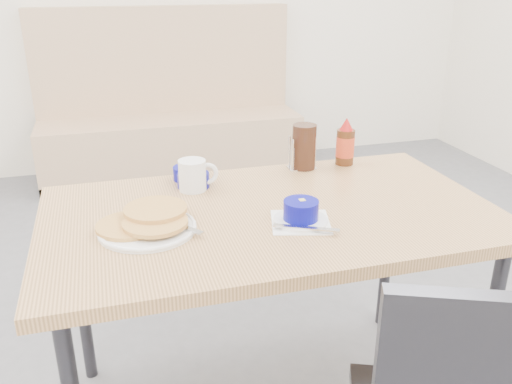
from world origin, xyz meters
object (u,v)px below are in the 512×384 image
object	(u,v)px
pancake_plate	(147,224)
syrup_bottle	(345,144)
creamer_bowl	(188,173)
grits_setting	(301,213)
dining_table	(271,228)
amber_tumbler	(304,147)
butter_bowl	(193,180)
coffee_mug	(194,175)
condiment_caddy	(302,157)
booth_bench	(170,128)

from	to	relation	value
pancake_plate	syrup_bottle	world-z (taller)	syrup_bottle
creamer_bowl	grits_setting	bearing A→B (deg)	-60.02
dining_table	amber_tumbler	distance (m)	0.44
butter_bowl	syrup_bottle	world-z (taller)	syrup_bottle
coffee_mug	syrup_bottle	distance (m)	0.61
dining_table	condiment_caddy	world-z (taller)	condiment_caddy
pancake_plate	creamer_bowl	bearing A→B (deg)	64.42
coffee_mug	syrup_bottle	xyz separation A→B (m)	(0.60, 0.11, 0.02)
coffee_mug	amber_tumbler	xyz separation A→B (m)	(0.44, 0.11, 0.03)
dining_table	condiment_caddy	size ratio (longest dim) A/B	11.38
booth_bench	butter_bowl	world-z (taller)	booth_bench
creamer_bowl	butter_bowl	distance (m)	0.08
creamer_bowl	butter_bowl	bearing A→B (deg)	-85.65
pancake_plate	syrup_bottle	bearing A→B (deg)	25.53
dining_table	creamer_bowl	xyz separation A→B (m)	(-0.20, 0.34, 0.09)
creamer_bowl	amber_tumbler	size ratio (longest dim) A/B	0.62
coffee_mug	condiment_caddy	world-z (taller)	condiment_caddy
butter_bowl	syrup_bottle	size ratio (longest dim) A/B	0.61
creamer_bowl	syrup_bottle	world-z (taller)	syrup_bottle
grits_setting	condiment_caddy	distance (m)	0.48
pancake_plate	creamer_bowl	world-z (taller)	pancake_plate
coffee_mug	grits_setting	distance (m)	0.43
butter_bowl	dining_table	bearing A→B (deg)	-52.95
butter_bowl	coffee_mug	bearing A→B (deg)	-94.80
dining_table	coffee_mug	distance (m)	0.33
coffee_mug	amber_tumbler	world-z (taller)	amber_tumbler
dining_table	syrup_bottle	size ratio (longest dim) A/B	7.69
pancake_plate	condiment_caddy	bearing A→B (deg)	31.57
dining_table	amber_tumbler	size ratio (longest dim) A/B	8.34
creamer_bowl	butter_bowl	world-z (taller)	butter_bowl
dining_table	pancake_plate	distance (m)	0.39
creamer_bowl	butter_bowl	xyz separation A→B (m)	(0.01, -0.08, 0.00)
dining_table	butter_bowl	xyz separation A→B (m)	(-0.20, 0.26, 0.09)
pancake_plate	syrup_bottle	xyz separation A→B (m)	(0.79, 0.38, 0.06)
booth_bench	syrup_bottle	xyz separation A→B (m)	(0.40, -2.19, 0.49)
pancake_plate	coffee_mug	distance (m)	0.33
booth_bench	creamer_bowl	bearing A→B (deg)	-95.31
coffee_mug	creamer_bowl	bearing A→B (deg)	91.97
dining_table	grits_setting	size ratio (longest dim) A/B	6.32
coffee_mug	syrup_bottle	bearing A→B (deg)	9.90
grits_setting	syrup_bottle	xyz separation A→B (m)	(0.35, 0.45, 0.05)
condiment_caddy	syrup_bottle	world-z (taller)	syrup_bottle
amber_tumbler	condiment_caddy	size ratio (longest dim) A/B	1.36
dining_table	coffee_mug	xyz separation A→B (m)	(-0.20, 0.23, 0.12)
grits_setting	creamer_bowl	xyz separation A→B (m)	(-0.26, 0.45, -0.01)
pancake_plate	amber_tumbler	bearing A→B (deg)	31.25
dining_table	grits_setting	world-z (taller)	grits_setting
creamer_bowl	condiment_caddy	bearing A→B (deg)	0.00
dining_table	syrup_bottle	xyz separation A→B (m)	(0.40, 0.34, 0.14)
booth_bench	amber_tumbler	distance (m)	2.26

